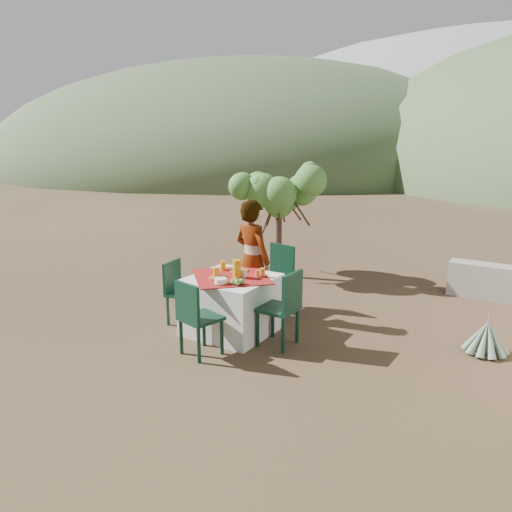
{
  "coord_description": "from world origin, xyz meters",
  "views": [
    {
      "loc": [
        3.73,
        -4.99,
        2.55
      ],
      "look_at": [
        0.34,
        0.51,
        0.96
      ],
      "focal_mm": 35.0,
      "sensor_mm": 36.0,
      "label": 1
    }
  ],
  "objects": [
    {
      "name": "ground",
      "position": [
        0.0,
        0.0,
        0.0
      ],
      "size": [
        160.0,
        160.0,
        0.0
      ],
      "primitive_type": "plane",
      "color": "#362218",
      "rests_on": "ground"
    },
    {
      "name": "table",
      "position": [
        0.21,
        0.11,
        0.38
      ],
      "size": [
        1.3,
        1.3,
        0.76
      ],
      "color": "silver",
      "rests_on": "ground"
    },
    {
      "name": "chair_far",
      "position": [
        0.28,
        1.19,
        0.54
      ],
      "size": [
        0.53,
        0.53,
        0.97
      ],
      "rotation": [
        0.0,
        0.0,
        -0.2
      ],
      "color": "black",
      "rests_on": "ground"
    },
    {
      "name": "chair_near",
      "position": [
        0.28,
        -0.73,
        0.51
      ],
      "size": [
        0.51,
        0.51,
        0.91
      ],
      "rotation": [
        0.0,
        0.0,
        2.89
      ],
      "color": "black",
      "rests_on": "ground"
    },
    {
      "name": "chair_left",
      "position": [
        -0.6,
        0.02,
        0.48
      ],
      "size": [
        0.45,
        0.45,
        0.87
      ],
      "rotation": [
        0.0,
        0.0,
        1.7
      ],
      "color": "black",
      "rests_on": "ground"
    },
    {
      "name": "chair_right",
      "position": [
        1.01,
        0.06,
        0.53
      ],
      "size": [
        0.45,
        0.45,
        0.96
      ],
      "rotation": [
        0.0,
        0.0,
        4.69
      ],
      "color": "black",
      "rests_on": "ground"
    },
    {
      "name": "person",
      "position": [
        0.14,
        0.74,
        0.84
      ],
      "size": [
        0.7,
        0.55,
        1.68
      ],
      "primitive_type": "imported",
      "rotation": [
        0.0,
        0.0,
        2.89
      ],
      "color": "#8C6651",
      "rests_on": "ground"
    },
    {
      "name": "shrub_tree",
      "position": [
        -0.51,
        2.82,
        1.44
      ],
      "size": [
        1.55,
        1.52,
        1.82
      ],
      "color": "#402920",
      "rests_on": "ground"
    },
    {
      "name": "agave",
      "position": [
        3.17,
        1.15,
        0.19
      ],
      "size": [
        0.53,
        0.53,
        0.57
      ],
      "rotation": [
        0.0,
        0.0,
        -0.43
      ],
      "color": "slate",
      "rests_on": "ground"
    },
    {
      "name": "hill_near_left",
      "position": [
        -18.0,
        30.0,
        0.0
      ],
      "size": [
        40.0,
        40.0,
        16.0
      ],
      "primitive_type": "ellipsoid",
      "color": "#344A29",
      "rests_on": "ground"
    },
    {
      "name": "hill_far_center",
      "position": [
        -4.0,
        52.0,
        0.0
      ],
      "size": [
        60.0,
        60.0,
        24.0
      ],
      "primitive_type": "ellipsoid",
      "color": "gray",
      "rests_on": "ground"
    },
    {
      "name": "plate_far",
      "position": [
        0.15,
        0.39,
        0.77
      ],
      "size": [
        0.25,
        0.25,
        0.01
      ],
      "primitive_type": "cylinder",
      "color": "brown",
      "rests_on": "table"
    },
    {
      "name": "plate_near",
      "position": [
        0.11,
        -0.06,
        0.77
      ],
      "size": [
        0.23,
        0.23,
        0.01
      ],
      "primitive_type": "cylinder",
      "color": "brown",
      "rests_on": "table"
    },
    {
      "name": "glass_far",
      "position": [
        -0.06,
        0.3,
        0.82
      ],
      "size": [
        0.08,
        0.08,
        0.12
      ],
      "primitive_type": "cylinder",
      "color": "#D99E0D",
      "rests_on": "table"
    },
    {
      "name": "glass_near",
      "position": [
        0.04,
        0.01,
        0.82
      ],
      "size": [
        0.07,
        0.07,
        0.11
      ],
      "primitive_type": "cylinder",
      "color": "#D99E0D",
      "rests_on": "table"
    },
    {
      "name": "juice_pitcher",
      "position": [
        0.3,
        0.11,
        0.88
      ],
      "size": [
        0.11,
        0.11,
        0.23
      ],
      "primitive_type": "cylinder",
      "color": "#D99E0D",
      "rests_on": "table"
    },
    {
      "name": "bowl_plate",
      "position": [
        0.29,
        -0.23,
        0.77
      ],
      "size": [
        0.18,
        0.18,
        0.01
      ],
      "primitive_type": "cylinder",
      "color": "brown",
      "rests_on": "table"
    },
    {
      "name": "white_bowl",
      "position": [
        0.29,
        -0.23,
        0.8
      ],
      "size": [
        0.15,
        0.15,
        0.06
      ],
      "primitive_type": "cylinder",
      "color": "white",
      "rests_on": "bowl_plate"
    },
    {
      "name": "jar_left",
      "position": [
        0.52,
        0.27,
        0.81
      ],
      "size": [
        0.06,
        0.06,
        0.09
      ],
      "primitive_type": "cylinder",
      "color": "orange",
      "rests_on": "table"
    },
    {
      "name": "jar_right",
      "position": [
        0.55,
        0.34,
        0.81
      ],
      "size": [
        0.07,
        0.07,
        0.1
      ],
      "primitive_type": "cylinder",
      "color": "orange",
      "rests_on": "table"
    },
    {
      "name": "napkin_holder",
      "position": [
        0.37,
        0.17,
        0.81
      ],
      "size": [
        0.07,
        0.05,
        0.09
      ],
      "primitive_type": "cube",
      "rotation": [
        0.0,
        0.0,
        -0.09
      ],
      "color": "white",
      "rests_on": "table"
    },
    {
      "name": "fruit_cluster",
      "position": [
        0.48,
        -0.15,
        0.8
      ],
      "size": [
        0.15,
        0.14,
        0.08
      ],
      "color": "olive",
      "rests_on": "table"
    }
  ]
}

